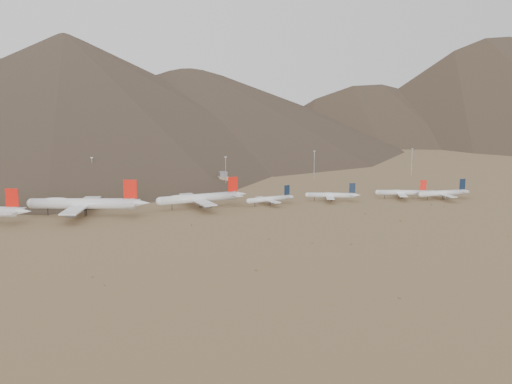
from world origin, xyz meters
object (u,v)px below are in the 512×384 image
object	(u,v)px
widebody_east	(199,198)
narrowbody_a	(270,199)
narrowbody_b	(332,195)
widebody_centre	(84,203)
control_tower	(223,180)

from	to	relation	value
widebody_east	narrowbody_a	size ratio (longest dim) A/B	1.73
narrowbody_a	narrowbody_b	size ratio (longest dim) A/B	0.98
widebody_east	narrowbody_a	distance (m)	49.66
widebody_centre	control_tower	distance (m)	145.30
narrowbody_a	widebody_east	bearing A→B (deg)	164.00
widebody_centre	widebody_east	world-z (taller)	widebody_centre
widebody_centre	narrowbody_a	distance (m)	125.53
narrowbody_a	control_tower	bearing A→B (deg)	85.57
narrowbody_b	control_tower	distance (m)	105.93
widebody_east	narrowbody_a	xyz separation A→B (m)	(49.56, -1.81, -2.63)
widebody_centre	narrowbody_a	xyz separation A→B (m)	(125.32, 6.11, -3.96)
widebody_east	control_tower	world-z (taller)	widebody_east
widebody_centre	narrowbody_b	world-z (taller)	widebody_centre
widebody_centre	widebody_east	distance (m)	76.19
widebody_east	narrowbody_a	bearing A→B (deg)	-12.75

